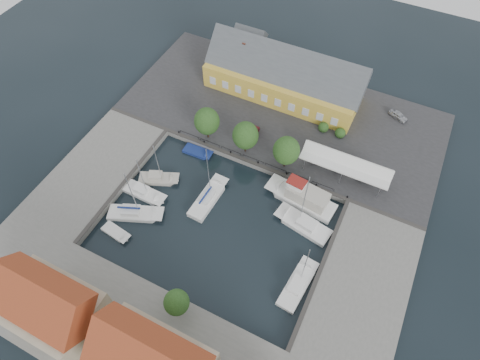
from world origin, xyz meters
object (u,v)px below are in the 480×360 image
Objects in this scene: west_boat_d at (134,214)px; car_silver at (398,115)px; east_boat_a at (304,225)px; launch_sw at (116,233)px; east_boat_c at (297,286)px; launch_nw at (197,152)px; warehouse at (282,75)px; west_boat_c at (144,193)px; trawler at (303,198)px; center_sailboat at (208,199)px; car_red at (252,134)px; tent_canopy at (346,164)px; west_boat_b at (158,179)px.

car_silver is at bearing 50.04° from west_boat_d.
east_boat_a is 2.57× the size of launch_sw.
east_boat_c is 27.73m from launch_nw.
warehouse is 39.59m from launch_sw.
east_boat_a is (14.36, -24.73, -4.17)m from warehouse.
west_boat_d reaches higher than car_silver.
car_silver is at bearing 46.27° from west_boat_c.
east_boat_c is 2.01× the size of launch_nw.
west_boat_d is at bearing -148.35° from trawler.
center_sailboat reaches higher than car_silver.
warehouse is 5.97× the size of launch_sw.
car_red is at bearing 147.59° from trawler.
warehouse is 2.04× the size of tent_canopy.
west_boat_d reaches higher than west_boat_b.
east_boat_a reaches higher than trawler.
west_boat_c is at bearing -119.60° from car_red.
center_sailboat reaches higher than trawler.
launch_nw is at bearing 129.46° from center_sailboat.
center_sailboat reaches higher than west_boat_d.
car_red reaches higher than launch_nw.
car_silver is 28.16m from east_boat_a.
launch_sw is at bearing -137.63° from tent_canopy.
west_boat_c is (-22.70, -9.77, -0.76)m from trawler.
east_boat_c is at bearing -13.94° from west_boat_b.
car_red is (0.20, -12.87, -2.83)m from warehouse.
east_boat_a is at bearing 5.99° from west_boat_b.
launch_nw is at bearing 80.63° from west_boat_d.
warehouse is 2.40× the size of center_sailboat.
tent_canopy is 4.01× the size of car_silver.
east_boat_c is at bearing -7.00° from west_boat_c.
car_silver is 24.88m from trawler.
trawler is at bearing -120.02° from tent_canopy.
west_boat_b is (-9.66, -27.25, -4.17)m from warehouse.
east_boat_a is at bearing 105.37° from east_boat_c.
launch_nw is (3.23, 11.05, -0.17)m from west_boat_c.
west_boat_d is at bearing -78.14° from west_boat_c.
car_silver is 36.63m from east_boat_c.
east_boat_a is 1.09× the size of west_boat_d.
west_boat_b is 0.80× the size of west_boat_d.
west_boat_b is at bearing 166.06° from east_boat_c.
east_boat_a is 24.15m from west_boat_b.
trawler is 19.54m from launch_nw.
tent_canopy is at bearing 38.23° from west_boat_d.
launch_nw is at bearing -136.29° from car_red.
warehouse is at bearing 70.49° from west_boat_b.
warehouse is 2.74× the size of east_boat_c.
center_sailboat is at bearing 20.09° from west_boat_c.
tent_canopy is at bearing 78.38° from east_boat_a.
west_boat_d is at bearing -158.06° from east_boat_a.
trawler is (-3.98, -6.89, -2.67)m from tent_canopy.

